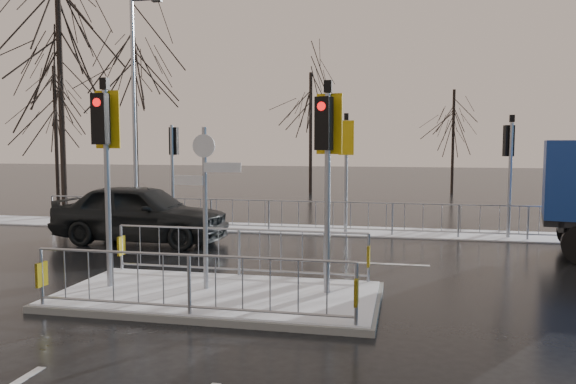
# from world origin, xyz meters

# --- Properties ---
(ground) EXTENTS (120.00, 120.00, 0.00)m
(ground) POSITION_xyz_m (0.00, 0.00, 0.00)
(ground) COLOR black
(ground) RESTS_ON ground
(snow_verge) EXTENTS (30.00, 2.00, 0.04)m
(snow_verge) POSITION_xyz_m (0.00, 8.60, 0.02)
(snow_verge) COLOR white
(snow_verge) RESTS_ON ground
(lane_markings) EXTENTS (8.00, 11.38, 0.01)m
(lane_markings) POSITION_xyz_m (0.00, -0.33, 0.00)
(lane_markings) COLOR silver
(lane_markings) RESTS_ON ground
(traffic_island) EXTENTS (6.00, 3.04, 4.15)m
(traffic_island) POSITION_xyz_m (-0.01, 0.01, 0.39)
(traffic_island) COLOR slate
(traffic_island) RESTS_ON ground
(far_kerb_fixtures) EXTENTS (18.00, 0.65, 3.83)m
(far_kerb_fixtures) POSITION_xyz_m (0.29, 8.09, 1.02)
(far_kerb_fixtures) COLOR #8E939B
(far_kerb_fixtures) RESTS_ON ground
(car_far_lane) EXTENTS (5.19, 2.19, 1.75)m
(car_far_lane) POSITION_xyz_m (-4.19, 5.29, 0.88)
(car_far_lane) COLOR black
(car_far_lane) RESTS_ON ground
(tree_near_a) EXTENTS (4.75, 4.75, 8.97)m
(tree_near_a) POSITION_xyz_m (-10.50, 11.00, 6.11)
(tree_near_a) COLOR black
(tree_near_a) RESTS_ON ground
(tree_near_b) EXTENTS (4.00, 4.00, 7.55)m
(tree_near_b) POSITION_xyz_m (-8.00, 12.50, 5.15)
(tree_near_b) COLOR black
(tree_near_b) RESTS_ON ground
(tree_near_c) EXTENTS (3.50, 3.50, 6.61)m
(tree_near_c) POSITION_xyz_m (-12.50, 13.50, 4.50)
(tree_near_c) COLOR black
(tree_near_c) RESTS_ON ground
(tree_far_a) EXTENTS (3.75, 3.75, 7.08)m
(tree_far_a) POSITION_xyz_m (-2.00, 22.00, 4.82)
(tree_far_a) COLOR black
(tree_far_a) RESTS_ON ground
(tree_far_b) EXTENTS (3.25, 3.25, 6.14)m
(tree_far_b) POSITION_xyz_m (6.00, 24.00, 4.18)
(tree_far_b) COLOR black
(tree_far_b) RESTS_ON ground
(street_lamp_left) EXTENTS (1.25, 0.18, 8.20)m
(street_lamp_left) POSITION_xyz_m (-6.43, 9.50, 4.49)
(street_lamp_left) COLOR #8E939B
(street_lamp_left) RESTS_ON ground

